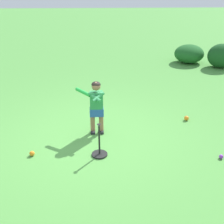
{
  "coord_description": "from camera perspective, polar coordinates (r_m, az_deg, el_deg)",
  "views": [
    {
      "loc": [
        5.11,
        0.18,
        3.05
      ],
      "look_at": [
        -0.25,
        0.36,
        0.45
      ],
      "focal_mm": 48.75,
      "sensor_mm": 36.0,
      "label": 1
    }
  ],
  "objects": [
    {
      "name": "shrub_left_background",
      "position": [
        10.65,
        19.82,
        9.89
      ],
      "size": [
        0.76,
        0.89,
        0.78
      ],
      "primitive_type": "ellipsoid",
      "color": "#194C1E",
      "rests_on": "ground"
    },
    {
      "name": "play_ball_far_right",
      "position": [
        5.6,
        -14.77,
        -7.53
      ],
      "size": [
        0.09,
        0.09,
        0.09
      ],
      "primitive_type": "sphere",
      "color": "orange",
      "rests_on": "ground"
    },
    {
      "name": "ground_plane",
      "position": [
        5.95,
        -3.44,
        -4.99
      ],
      "size": [
        40.0,
        40.0,
        0.0
      ],
      "primitive_type": "plane",
      "color": "#519942"
    },
    {
      "name": "shrub_right_background",
      "position": [
        10.9,
        14.26,
        10.54
      ],
      "size": [
        0.94,
        1.0,
        0.62
      ],
      "primitive_type": "ellipsoid",
      "color": "#1E5B23",
      "rests_on": "ground"
    },
    {
      "name": "batting_tee",
      "position": [
        5.4,
        -2.36,
        -7.15
      ],
      "size": [
        0.28,
        0.28,
        0.62
      ],
      "color": "black",
      "rests_on": "ground"
    },
    {
      "name": "child_batter",
      "position": [
        5.87,
        -3.06,
        1.71
      ],
      "size": [
        0.45,
        0.57,
        1.08
      ],
      "color": "#232328",
      "rests_on": "ground"
    },
    {
      "name": "play_ball_by_bucket",
      "position": [
        5.68,
        19.78,
        -7.88
      ],
      "size": [
        0.08,
        0.08,
        0.08
      ],
      "primitive_type": "sphere",
      "color": "purple",
      "rests_on": "ground"
    },
    {
      "name": "play_ball_far_left",
      "position": [
        6.79,
        13.79,
        -1.13
      ],
      "size": [
        0.1,
        0.1,
        0.1
      ],
      "primitive_type": "sphere",
      "color": "orange",
      "rests_on": "ground"
    }
  ]
}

